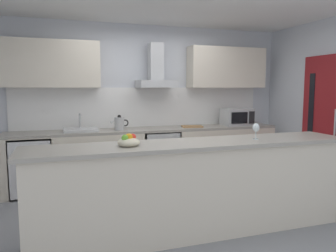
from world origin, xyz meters
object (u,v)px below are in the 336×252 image
at_px(sink, 81,129).
at_px(fruit_bowl, 129,141).
at_px(refrigerator, 32,166).
at_px(kettle, 119,123).
at_px(chopping_board, 192,126).
at_px(wine_glass, 256,128).
at_px(range_hood, 156,74).
at_px(oven, 159,155).
at_px(microwave, 237,117).

height_order(sink, fruit_bowl, sink).
distance_m(refrigerator, kettle, 1.42).
xyz_separation_m(refrigerator, chopping_board, (2.52, -0.02, 0.49)).
distance_m(kettle, wine_glass, 2.29).
xyz_separation_m(sink, range_hood, (1.23, 0.12, 0.86)).
distance_m(wine_glass, chopping_board, 1.99).
distance_m(oven, fruit_bowl, 2.25).
bearing_deg(oven, microwave, -1.12).
height_order(refrigerator, microwave, microwave).
xyz_separation_m(oven, wine_glass, (0.51, -2.00, 0.66)).
xyz_separation_m(fruit_bowl, chopping_board, (1.48, 1.96, -0.13)).
relative_size(sink, chopping_board, 1.47).
relative_size(oven, range_hood, 1.11).
relative_size(sink, wine_glass, 2.81).
xyz_separation_m(kettle, fruit_bowl, (-0.25, -1.95, 0.03)).
height_order(range_hood, fruit_bowl, range_hood).
bearing_deg(microwave, refrigerator, 179.57).
bearing_deg(range_hood, refrigerator, -176.10).
height_order(microwave, range_hood, range_hood).
height_order(microwave, wine_glass, microwave).
distance_m(range_hood, wine_glass, 2.30).
bearing_deg(microwave, oven, 178.88).
relative_size(kettle, range_hood, 0.40).
distance_m(range_hood, chopping_board, 1.06).
distance_m(kettle, fruit_bowl, 1.96).
bearing_deg(chopping_board, fruit_bowl, -127.09).
bearing_deg(refrigerator, chopping_board, -0.48).
xyz_separation_m(sink, chopping_board, (1.81, -0.03, -0.02)).
height_order(kettle, chopping_board, kettle).
height_order(oven, sink, sink).
relative_size(microwave, range_hood, 0.69).
bearing_deg(refrigerator, fruit_bowl, -62.19).
distance_m(microwave, kettle, 2.08).
relative_size(refrigerator, chopping_board, 2.50).
distance_m(kettle, chopping_board, 1.23).
bearing_deg(sink, wine_glass, -49.11).
relative_size(oven, microwave, 1.60).
relative_size(sink, range_hood, 0.69).
distance_m(refrigerator, sink, 0.87).
relative_size(oven, kettle, 2.77).
bearing_deg(kettle, microwave, 0.16).
bearing_deg(wine_glass, refrigerator, 140.77).
xyz_separation_m(refrigerator, sink, (0.71, 0.01, 0.50)).
xyz_separation_m(oven, chopping_board, (0.58, -0.02, 0.45)).
xyz_separation_m(sink, kettle, (0.59, -0.04, 0.08)).
distance_m(microwave, sink, 2.67).
xyz_separation_m(oven, sink, (-1.23, 0.01, 0.47)).
relative_size(range_hood, fruit_bowl, 3.27).
xyz_separation_m(microwave, range_hood, (-1.43, 0.16, 0.74)).
height_order(range_hood, wine_glass, range_hood).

